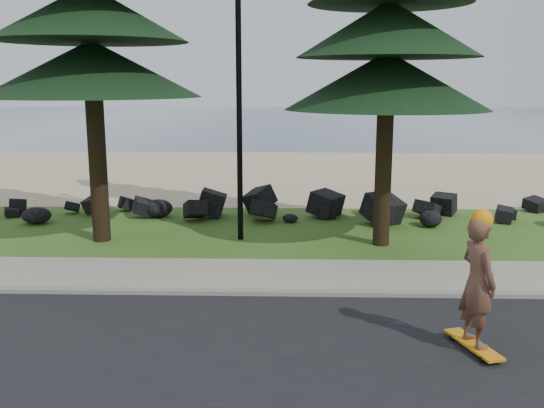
% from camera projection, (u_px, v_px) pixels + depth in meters
% --- Properties ---
extents(ground, '(160.00, 160.00, 0.00)m').
position_uv_depth(ground, '(228.00, 280.00, 12.30)').
color(ground, '#33571B').
rests_on(ground, ground).
extents(road, '(160.00, 7.00, 0.02)m').
position_uv_depth(road, '(194.00, 390.00, 7.89)').
color(road, black).
rests_on(road, ground).
extents(kerb, '(160.00, 0.20, 0.10)m').
position_uv_depth(kerb, '(223.00, 292.00, 11.41)').
color(kerb, gray).
rests_on(kerb, ground).
extents(sidewalk, '(160.00, 2.00, 0.08)m').
position_uv_depth(sidewalk, '(229.00, 275.00, 12.49)').
color(sidewalk, gray).
rests_on(sidewalk, ground).
extents(beach_sand, '(160.00, 15.00, 0.01)m').
position_uv_depth(beach_sand, '(261.00, 173.00, 26.50)').
color(beach_sand, tan).
rests_on(beach_sand, ground).
extents(ocean, '(160.00, 58.00, 0.01)m').
position_uv_depth(ocean, '(278.00, 119.00, 62.24)').
color(ocean, '#39506D').
rests_on(ocean, ground).
extents(seawall_boulders, '(60.00, 2.40, 1.10)m').
position_uv_depth(seawall_boulders, '(247.00, 218.00, 17.78)').
color(seawall_boulders, black).
rests_on(seawall_boulders, ground).
extents(lamp_post, '(0.25, 0.14, 8.14)m').
position_uv_depth(lamp_post, '(239.00, 73.00, 14.60)').
color(lamp_post, black).
rests_on(lamp_post, ground).
extents(skateboarder, '(0.65, 1.19, 2.16)m').
position_uv_depth(skateboarder, '(478.00, 282.00, 8.83)').
color(skateboarder, orange).
rests_on(skateboarder, ground).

